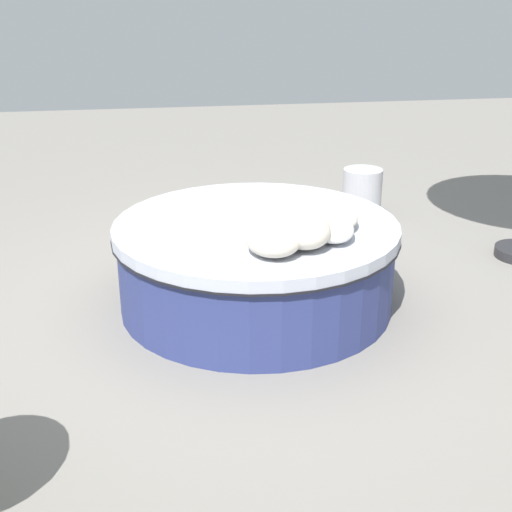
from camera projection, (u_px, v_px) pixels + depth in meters
ground_plane at (256, 304)px, 5.04m from camera, size 16.00×16.00×0.00m
round_bed at (256, 263)px, 4.92m from camera, size 1.98×1.98×0.62m
throw_pillow_0 at (273, 240)px, 4.26m from camera, size 0.42×0.34×0.17m
throw_pillow_1 at (302, 229)px, 4.38m from camera, size 0.50×0.36×0.21m
throw_pillow_2 at (329, 227)px, 4.51m from camera, size 0.49×0.31×0.15m
throw_pillow_3 at (328, 215)px, 4.72m from camera, size 0.53×0.38×0.15m
side_table at (362, 196)px, 6.59m from camera, size 0.37×0.37×0.52m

